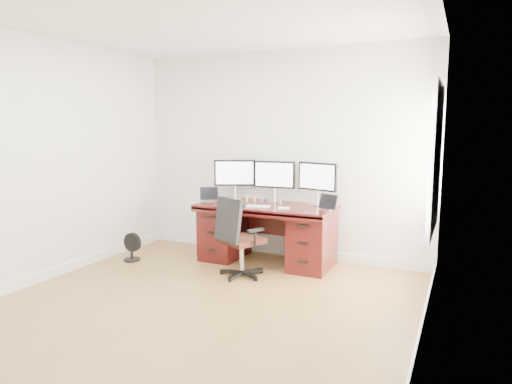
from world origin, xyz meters
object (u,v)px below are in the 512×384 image
at_px(monitor_center, 274,176).
at_px(keyboard, 258,206).
at_px(office_chair, 239,251).
at_px(desk, 267,231).
at_px(floor_fan, 132,247).

relative_size(monitor_center, keyboard, 1.92).
relative_size(office_chair, keyboard, 3.24).
distance_m(desk, monitor_center, 0.72).
height_order(desk, office_chair, office_chair).
bearing_deg(monitor_center, office_chair, -98.67).
relative_size(office_chair, monitor_center, 1.69).
relative_size(desk, monitor_center, 3.09).
xyz_separation_m(desk, floor_fan, (-1.61, -0.67, -0.23)).
bearing_deg(desk, keyboard, -96.80).
xyz_separation_m(floor_fan, monitor_center, (1.61, 0.91, 0.91)).
height_order(desk, floor_fan, desk).
height_order(office_chair, keyboard, office_chair).
bearing_deg(office_chair, monitor_center, 110.26).
distance_m(office_chair, floor_fan, 1.55).
bearing_deg(office_chair, floor_fan, -155.27).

